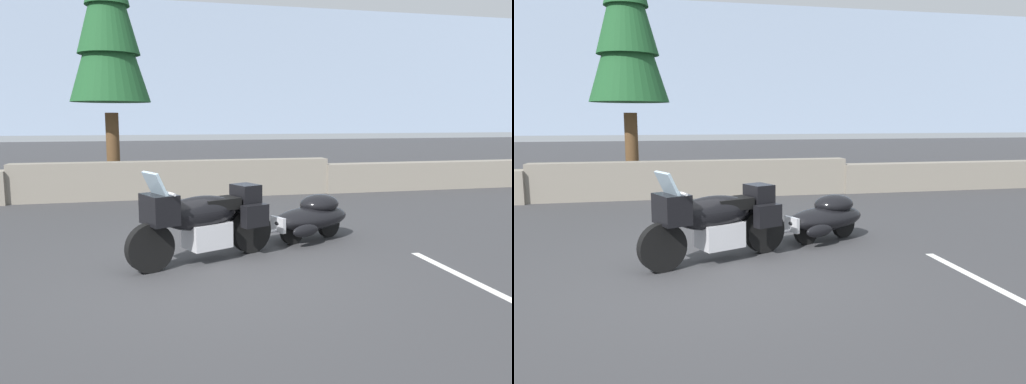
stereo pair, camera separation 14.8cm
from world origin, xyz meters
TOP-DOWN VIEW (x-y plane):
  - ground_plane at (0.00, 0.00)m, footprint 80.00×80.00m
  - stone_guard_wall at (-0.35, 6.46)m, footprint 24.00×0.59m
  - distant_ridgeline at (0.00, 96.47)m, footprint 240.00×80.00m
  - touring_motorcycle at (-0.06, 0.59)m, footprint 2.17×1.28m
  - car_shaped_trailer at (1.84, 1.43)m, footprint 2.16×1.24m
  - pine_tree_tall at (-1.62, 7.83)m, footprint 2.11×2.11m
  - parking_stripe_marker at (3.10, -1.50)m, footprint 0.12×3.60m

SIDE VIEW (x-z plane):
  - ground_plane at x=0.00m, z-range 0.00..0.00m
  - parking_stripe_marker at x=3.10m, z-range 0.00..0.01m
  - car_shaped_trailer at x=1.84m, z-range 0.03..0.79m
  - stone_guard_wall at x=-0.35m, z-range -0.05..0.89m
  - touring_motorcycle at x=-0.06m, z-range -0.04..1.29m
  - pine_tree_tall at x=-1.62m, z-range 0.95..8.46m
  - distant_ridgeline at x=0.00m, z-range 0.00..16.00m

